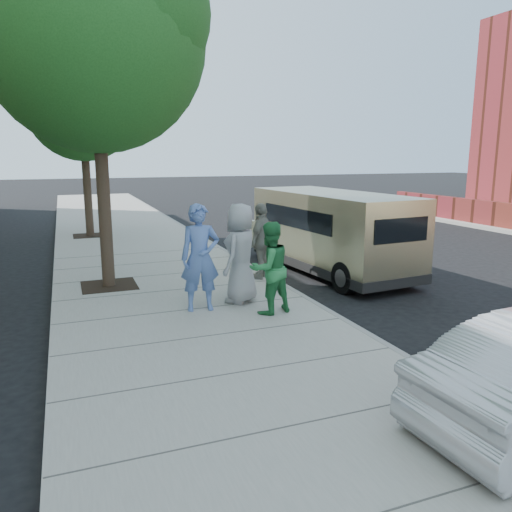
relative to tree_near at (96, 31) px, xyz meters
name	(u,v)px	position (x,y,z in m)	size (l,w,h in m)	color
ground	(240,311)	(2.25, -2.40, -5.55)	(120.00, 120.00, 0.00)	black
sidewalk	(191,313)	(1.25, -2.40, -5.47)	(5.00, 60.00, 0.15)	gray
curb_face	(305,300)	(3.69, -2.40, -5.47)	(0.12, 60.00, 0.16)	gray
tree_near	(96,31)	(0.00, 0.00, 0.00)	(4.62, 4.60, 7.53)	black
tree_far	(83,101)	(0.00, 7.60, -0.66)	(3.92, 3.80, 6.49)	black
parking_meter	(240,251)	(2.40, -2.03, -4.40)	(0.30, 0.19, 1.38)	gray
van	(329,230)	(5.54, -0.06, -4.43)	(2.36, 5.82, 2.11)	tan
person_officer	(200,258)	(1.45, -2.48, -4.38)	(0.74, 0.49, 2.03)	#5675B8
person_green_shirt	(269,268)	(2.59, -3.13, -4.54)	(0.83, 0.65, 1.72)	#298041
person_gray_shirt	(241,253)	(2.34, -2.25, -4.41)	(0.97, 0.63, 1.98)	#9B9A9D
person_striped_polo	(262,241)	(3.45, -0.56, -4.50)	(1.06, 0.44, 1.80)	gray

